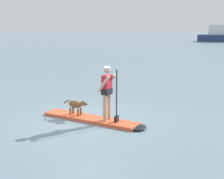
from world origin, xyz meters
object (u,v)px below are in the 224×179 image
at_px(person_paddler, 107,89).
at_px(moored_boat_center, 224,36).
at_px(paddleboard, 96,120).
at_px(dog, 77,105).

relative_size(person_paddler, moored_boat_center, 0.16).
bearing_deg(person_paddler, paddleboard, -163.68).
xyz_separation_m(dog, moored_boat_center, (-22.43, 56.23, 0.87)).
distance_m(person_paddler, dog, 1.38).
bearing_deg(dog, person_paddler, 16.32).
distance_m(dog, moored_boat_center, 60.54).
xyz_separation_m(person_paddler, dog, (-1.16, -0.34, -0.66)).
bearing_deg(paddleboard, moored_boat_center, 112.48).
bearing_deg(paddleboard, dog, -163.68).
xyz_separation_m(paddleboard, moored_boat_center, (-23.18, 56.01, 1.27)).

